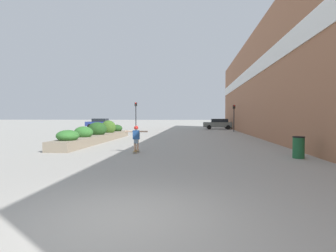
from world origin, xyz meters
name	(u,v)px	position (x,y,z in m)	size (l,w,h in m)	color
ground_plane	(120,218)	(0.00, 0.00, 0.00)	(300.00, 300.00, 0.00)	#A3A099
building_wall_right	(265,79)	(7.07, 17.76, 4.90)	(0.67, 49.25, 9.77)	#9E6647
planter_box	(98,135)	(-5.64, 13.89, 0.51)	(1.36, 12.07, 1.52)	gray
skateboard	(136,151)	(-1.59, 8.48, 0.07)	(0.21, 0.80, 0.10)	olive
skateboarder	(136,136)	(-1.59, 8.48, 0.86)	(1.18, 0.22, 1.27)	tan
trash_bin	(299,147)	(5.87, 7.41, 0.48)	(0.51, 0.51, 0.96)	#1E5B33
car_leftmost	(305,124)	(16.15, 32.33, 0.79)	(4.30, 1.87, 1.49)	black
car_center_left	(218,124)	(4.89, 34.48, 0.79)	(4.35, 1.89, 1.52)	slate
car_center_right	(100,123)	(-13.65, 35.80, 0.82)	(4.00, 2.04, 1.53)	navy
traffic_light_left	(136,112)	(-6.02, 28.07, 2.45)	(0.28, 0.30, 3.62)	black
traffic_light_right	(234,113)	(6.19, 28.23, 2.24)	(0.28, 0.30, 3.26)	black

